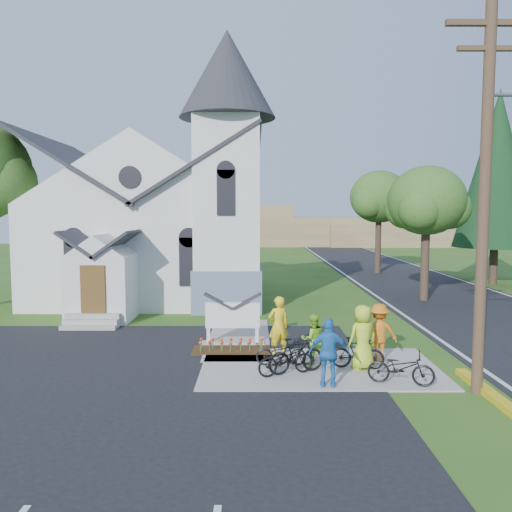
{
  "coord_description": "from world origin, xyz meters",
  "views": [
    {
      "loc": [
        -0.42,
        -13.98,
        4.63
      ],
      "look_at": [
        -0.38,
        5.0,
        2.97
      ],
      "focal_mm": 35.0,
      "sensor_mm": 36.0,
      "label": 1
    }
  ],
  "objects_px": {
    "church_sign": "(233,316)",
    "cyclist_4": "(363,337)",
    "bike_3": "(357,353)",
    "cyclist_0": "(278,326)",
    "cyclist_3": "(379,332)",
    "bike_2": "(281,352)",
    "utility_pole": "(487,181)",
    "bike_4": "(401,368)",
    "cyclist_2": "(329,353)",
    "cyclist_1": "(313,339)",
    "bike_1": "(296,355)",
    "bike_0": "(286,359)"
  },
  "relations": [
    {
      "from": "church_sign",
      "to": "cyclist_4",
      "type": "height_order",
      "value": "cyclist_4"
    },
    {
      "from": "church_sign",
      "to": "bike_3",
      "type": "xyz_separation_m",
      "value": [
        3.79,
        -2.87,
        -0.51
      ]
    },
    {
      "from": "cyclist_0",
      "to": "cyclist_3",
      "type": "relative_size",
      "value": 1.07
    },
    {
      "from": "bike_2",
      "to": "bike_3",
      "type": "distance_m",
      "value": 2.25
    },
    {
      "from": "cyclist_3",
      "to": "bike_2",
      "type": "bearing_deg",
      "value": 6.61
    },
    {
      "from": "utility_pole",
      "to": "bike_4",
      "type": "xyz_separation_m",
      "value": [
        -1.89,
        0.47,
        -4.9
      ]
    },
    {
      "from": "cyclist_4",
      "to": "bike_4",
      "type": "height_order",
      "value": "cyclist_4"
    },
    {
      "from": "cyclist_0",
      "to": "cyclist_2",
      "type": "xyz_separation_m",
      "value": [
        1.19,
        -2.95,
        -0.04
      ]
    },
    {
      "from": "utility_pole",
      "to": "cyclist_2",
      "type": "bearing_deg",
      "value": 175.53
    },
    {
      "from": "cyclist_1",
      "to": "bike_1",
      "type": "height_order",
      "value": "cyclist_1"
    },
    {
      "from": "cyclist_0",
      "to": "bike_4",
      "type": "xyz_separation_m",
      "value": [
        3.13,
        -2.78,
        -0.5
      ]
    },
    {
      "from": "cyclist_2",
      "to": "bike_2",
      "type": "distance_m",
      "value": 2.25
    },
    {
      "from": "utility_pole",
      "to": "bike_2",
      "type": "xyz_separation_m",
      "value": [
        -4.99,
        2.15,
        -4.96
      ]
    },
    {
      "from": "cyclist_2",
      "to": "cyclist_3",
      "type": "xyz_separation_m",
      "value": [
        1.88,
        2.29,
        -0.02
      ]
    },
    {
      "from": "bike_2",
      "to": "cyclist_4",
      "type": "height_order",
      "value": "cyclist_4"
    },
    {
      "from": "bike_1",
      "to": "bike_4",
      "type": "bearing_deg",
      "value": -130.18
    },
    {
      "from": "church_sign",
      "to": "bike_1",
      "type": "bearing_deg",
      "value": -59.27
    },
    {
      "from": "bike_3",
      "to": "bike_0",
      "type": "bearing_deg",
      "value": 114.76
    },
    {
      "from": "cyclist_0",
      "to": "cyclist_1",
      "type": "relative_size",
      "value": 1.25
    },
    {
      "from": "bike_0",
      "to": "bike_2",
      "type": "xyz_separation_m",
      "value": [
        -0.08,
        0.89,
        -0.05
      ]
    },
    {
      "from": "bike_4",
      "to": "bike_1",
      "type": "bearing_deg",
      "value": 88.05
    },
    {
      "from": "utility_pole",
      "to": "cyclist_0",
      "type": "height_order",
      "value": "utility_pole"
    },
    {
      "from": "utility_pole",
      "to": "bike_1",
      "type": "height_order",
      "value": "utility_pole"
    },
    {
      "from": "cyclist_1",
      "to": "bike_1",
      "type": "xyz_separation_m",
      "value": [
        -0.58,
        -0.88,
        -0.24
      ]
    },
    {
      "from": "utility_pole",
      "to": "bike_1",
      "type": "bearing_deg",
      "value": 163.05
    },
    {
      "from": "cyclist_3",
      "to": "cyclist_2",
      "type": "bearing_deg",
      "value": 49.07
    },
    {
      "from": "church_sign",
      "to": "bike_4",
      "type": "distance_m",
      "value": 6.33
    },
    {
      "from": "cyclist_1",
      "to": "bike_3",
      "type": "distance_m",
      "value": 1.36
    },
    {
      "from": "cyclist_0",
      "to": "bike_3",
      "type": "distance_m",
      "value": 2.71
    },
    {
      "from": "cyclist_1",
      "to": "cyclist_2",
      "type": "xyz_separation_m",
      "value": [
        0.19,
        -1.98,
        0.15
      ]
    },
    {
      "from": "bike_1",
      "to": "cyclist_4",
      "type": "relative_size",
      "value": 0.91
    },
    {
      "from": "cyclist_2",
      "to": "cyclist_4",
      "type": "xyz_separation_m",
      "value": [
        1.21,
        1.5,
        0.04
      ]
    },
    {
      "from": "bike_0",
      "to": "bike_2",
      "type": "relative_size",
      "value": 1.12
    },
    {
      "from": "utility_pole",
      "to": "bike_2",
      "type": "relative_size",
      "value": 6.62
    },
    {
      "from": "cyclist_4",
      "to": "bike_1",
      "type": "bearing_deg",
      "value": -10.69
    },
    {
      "from": "utility_pole",
      "to": "cyclist_0",
      "type": "relative_size",
      "value": 5.24
    },
    {
      "from": "bike_0",
      "to": "cyclist_2",
      "type": "bearing_deg",
      "value": -153.74
    },
    {
      "from": "cyclist_4",
      "to": "cyclist_3",
      "type": "bearing_deg",
      "value": -152.37
    },
    {
      "from": "cyclist_0",
      "to": "cyclist_1",
      "type": "height_order",
      "value": "cyclist_0"
    },
    {
      "from": "bike_2",
      "to": "cyclist_4",
      "type": "relative_size",
      "value": 0.8
    },
    {
      "from": "bike_0",
      "to": "bike_4",
      "type": "bearing_deg",
      "value": -126.65
    },
    {
      "from": "cyclist_2",
      "to": "cyclist_4",
      "type": "relative_size",
      "value": 0.96
    },
    {
      "from": "cyclist_3",
      "to": "bike_4",
      "type": "relative_size",
      "value": 1.03
    },
    {
      "from": "church_sign",
      "to": "utility_pole",
      "type": "bearing_deg",
      "value": -35.6
    },
    {
      "from": "church_sign",
      "to": "bike_1",
      "type": "relative_size",
      "value": 1.27
    },
    {
      "from": "cyclist_1",
      "to": "cyclist_2",
      "type": "bearing_deg",
      "value": 85.34
    },
    {
      "from": "bike_2",
      "to": "bike_1",
      "type": "bearing_deg",
      "value": -152.02
    },
    {
      "from": "cyclist_1",
      "to": "cyclist_3",
      "type": "xyz_separation_m",
      "value": [
        2.07,
        0.31,
        0.13
      ]
    },
    {
      "from": "church_sign",
      "to": "cyclist_4",
      "type": "relative_size",
      "value": 1.16
    },
    {
      "from": "cyclist_0",
      "to": "bike_2",
      "type": "bearing_deg",
      "value": 73.58
    }
  ]
}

